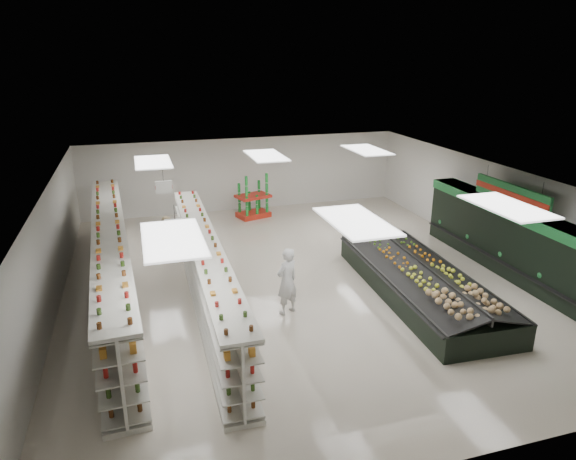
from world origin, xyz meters
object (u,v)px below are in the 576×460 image
object	(u,v)px
soda_endcap	(253,198)
shopper_main	(287,281)
gondola_center	(206,275)
produce_island	(420,280)
shopper_background	(168,237)
gondola_left	(113,267)

from	to	relation	value
soda_endcap	shopper_main	world-z (taller)	shopper_main
gondola_center	soda_endcap	distance (m)	8.05
produce_island	soda_endcap	xyz separation A→B (m)	(-2.93, 8.71, 0.38)
produce_island	shopper_main	xyz separation A→B (m)	(-4.02, 0.04, 0.47)
shopper_background	produce_island	bearing A→B (deg)	-123.57
gondola_center	produce_island	bearing A→B (deg)	-11.16
produce_island	shopper_background	bearing A→B (deg)	143.11
gondola_left	shopper_main	xyz separation A→B (m)	(4.47, -2.29, -0.02)
gondola_center	shopper_background	xyz separation A→B (m)	(-0.76, 3.82, -0.12)
gondola_center	produce_island	size ratio (longest dim) A/B	1.55
gondola_center	soda_endcap	world-z (taller)	gondola_center
shopper_main	gondola_center	bearing A→B (deg)	-57.70
gondola_center	produce_island	world-z (taller)	gondola_center
gondola_left	gondola_center	distance (m)	2.70
gondola_left	shopper_main	size ratio (longest dim) A/B	6.42
shopper_main	gondola_left	bearing A→B (deg)	-53.15
gondola_center	shopper_main	distance (m)	2.34
gondola_left	shopper_main	distance (m)	5.02
soda_endcap	shopper_main	distance (m)	8.74
gondola_left	gondola_center	world-z (taller)	gondola_left
produce_island	soda_endcap	world-z (taller)	soda_endcap
shopper_main	shopper_background	xyz separation A→B (m)	(-2.76, 5.04, -0.20)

